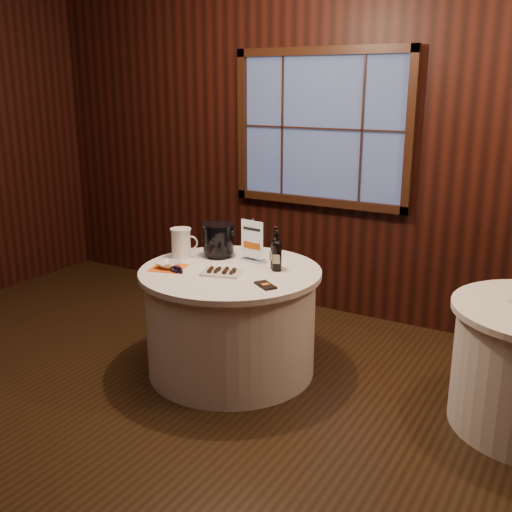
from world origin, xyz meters
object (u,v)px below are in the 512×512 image
Objects in this scene: sign_stand at (253,247)px; grape_bunch at (178,269)px; chocolate_plate at (221,272)px; cracker_bowl at (169,265)px; main_table at (231,320)px; chocolate_box at (265,285)px; port_bottle_right at (277,253)px; glass_pitcher at (181,243)px; ice_bucket at (218,239)px; port_bottle_left at (276,251)px.

grape_bunch is at bearing -114.47° from sign_stand.
cracker_bowl is (-0.40, -0.07, 0.01)m from chocolate_plate.
main_table is 7.76× the size of cracker_bowl.
port_bottle_right is at bearing 139.70° from chocolate_box.
glass_pitcher is at bearing 171.98° from main_table.
grape_bunch is at bearing -139.38° from main_table.
sign_stand is at bearing 162.17° from chocolate_box.
chocolate_box is at bearing -43.15° from sign_stand.
cracker_bowl is (-0.39, -0.19, 0.41)m from main_table.
ice_bucket is at bearing 137.83° from main_table.
port_bottle_left reaches higher than grape_bunch.
grape_bunch is (-0.54, -0.42, -0.11)m from port_bottle_left.
port_bottle_right is 1.74× the size of cracker_bowl.
cracker_bowl reaches higher than grape_bunch.
port_bottle_left reaches higher than chocolate_plate.
chocolate_plate is at bearing -86.32° from sign_stand.
grape_bunch is at bearing -142.98° from chocolate_box.
main_table is at bearing -172.81° from chocolate_box.
cracker_bowl is (0.08, -0.26, -0.09)m from glass_pitcher.
port_bottle_left is 0.05m from port_bottle_right.
sign_stand is 1.02× the size of chocolate_plate.
cracker_bowl is at bearing -108.63° from ice_bucket.
main_table is 7.57× the size of chocolate_box.
glass_pitcher is at bearing -144.36° from ice_bucket.
grape_bunch is (-0.27, -0.24, 0.40)m from main_table.
main_table is at bearing -132.69° from port_bottle_left.
glass_pitcher reaches higher than chocolate_plate.
glass_pitcher is at bearing -163.40° from chocolate_box.
main_table is 4.25× the size of port_bottle_left.
main_table is at bearing 26.14° from cracker_bowl.
chocolate_box is 1.03× the size of cracker_bowl.
chocolate_box is (0.39, -0.07, -0.01)m from chocolate_plate.
port_bottle_right reaches higher than glass_pitcher.
port_bottle_right is 0.93× the size of chocolate_plate.
sign_stand is 1.92× the size of cracker_bowl.
cracker_bowl is at bearing -97.40° from glass_pitcher.
sign_stand reaches higher than chocolate_box.
port_bottle_right is at bearing 25.66° from main_table.
chocolate_plate is (-0.29, -0.26, -0.11)m from port_bottle_right.
port_bottle_left is 0.76m from cracker_bowl.
port_bottle_left is 0.75m from glass_pitcher.
chocolate_box is (0.13, -0.37, -0.12)m from port_bottle_left.
port_bottle_right is 0.40m from chocolate_plate.
port_bottle_right is (0.03, -0.04, -0.01)m from port_bottle_left.
sign_stand reaches higher than grape_bunch.
chocolate_box is 0.78m from cracker_bowl.
chocolate_box is at bearing 3.88° from grape_bunch.
sign_stand is 1.05× the size of port_bottle_left.
ice_bucket is at bearing 126.52° from chocolate_plate.
port_bottle_left is 0.41m from chocolate_plate.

